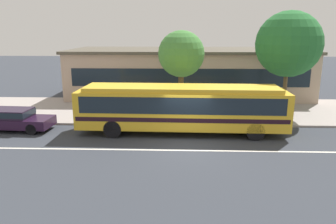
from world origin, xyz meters
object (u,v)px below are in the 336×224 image
Objects in this scene: transit_bus at (182,106)px; pedestrian_waiting_near_sign at (152,103)px; bus_stop_sign at (254,100)px; street_tree_mid_block at (289,44)px; sedan_behind_bus at (11,118)px; street_tree_near_stop at (181,54)px; pedestrian_standing_by_tree at (137,104)px; pedestrian_walking_along_curb at (257,104)px.

pedestrian_waiting_near_sign is at bearing 126.06° from transit_bus.
transit_bus reaches higher than bus_stop_sign.
bus_stop_sign is 4.87m from street_tree_mid_block.
sedan_behind_bus is 8.60m from pedestrian_waiting_near_sign.
street_tree_mid_block reaches higher than street_tree_near_stop.
bus_stop_sign is at bearing -25.57° from street_tree_near_stop.
bus_stop_sign is at bearing 5.79° from sedan_behind_bus.
street_tree_near_stop is (1.87, 1.23, 3.10)m from pedestrian_waiting_near_sign.
street_tree_mid_block reaches higher than bus_stop_sign.
street_tree_mid_block is (10.05, 1.30, 3.83)m from pedestrian_standing_by_tree.
pedestrian_walking_along_curb reaches higher than sedan_behind_bus.
transit_bus reaches higher than pedestrian_waiting_near_sign.
street_tree_near_stop is at bearing 19.79° from sedan_behind_bus.
street_tree_near_stop is 7.16m from street_tree_mid_block.
pedestrian_waiting_near_sign is 9.87m from street_tree_mid_block.
bus_stop_sign is (14.63, 1.48, 0.88)m from sedan_behind_bus.
pedestrian_standing_by_tree is at bearing 19.96° from sedan_behind_bus.
street_tree_mid_block reaches higher than pedestrian_waiting_near_sign.
pedestrian_waiting_near_sign reaches higher than sedan_behind_bus.
pedestrian_waiting_near_sign reaches higher than pedestrian_standing_by_tree.
pedestrian_walking_along_curb is 0.30× the size of street_tree_near_stop.
street_tree_near_stop reaches higher than sedan_behind_bus.
pedestrian_standing_by_tree is 7.54m from bus_stop_sign.
bus_stop_sign is (4.47, 1.70, -0.00)m from transit_bus.
pedestrian_standing_by_tree is at bearing -172.62° from street_tree_mid_block.
pedestrian_walking_along_curb is 1.05× the size of pedestrian_standing_by_tree.
sedan_behind_bus is 0.83× the size of street_tree_near_stop.
sedan_behind_bus is at bearing -170.62° from pedestrian_walking_along_curb.
pedestrian_walking_along_curb is 0.25× the size of street_tree_mid_block.
street_tree_mid_block is at bearing 2.19° from street_tree_near_stop.
street_tree_near_stop reaches higher than pedestrian_walking_along_curb.
sedan_behind_bus is at bearing 178.79° from transit_bus.
transit_bus is 3.28m from pedestrian_waiting_near_sign.
street_tree_near_stop is (10.12, 3.64, 3.53)m from sedan_behind_bus.
pedestrian_standing_by_tree is 0.24× the size of street_tree_mid_block.
pedestrian_standing_by_tree is (7.19, 2.61, 0.36)m from sedan_behind_bus.
transit_bus is at bearing -1.21° from sedan_behind_bus.
transit_bus is at bearing -151.17° from pedestrian_walking_along_curb.
transit_bus reaches higher than pedestrian_standing_by_tree.
bus_stop_sign is (7.44, -1.13, 0.52)m from pedestrian_standing_by_tree.
pedestrian_walking_along_curb is (4.92, 2.71, -0.46)m from transit_bus.
sedan_behind_bus is (-10.16, 0.22, -0.88)m from transit_bus.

